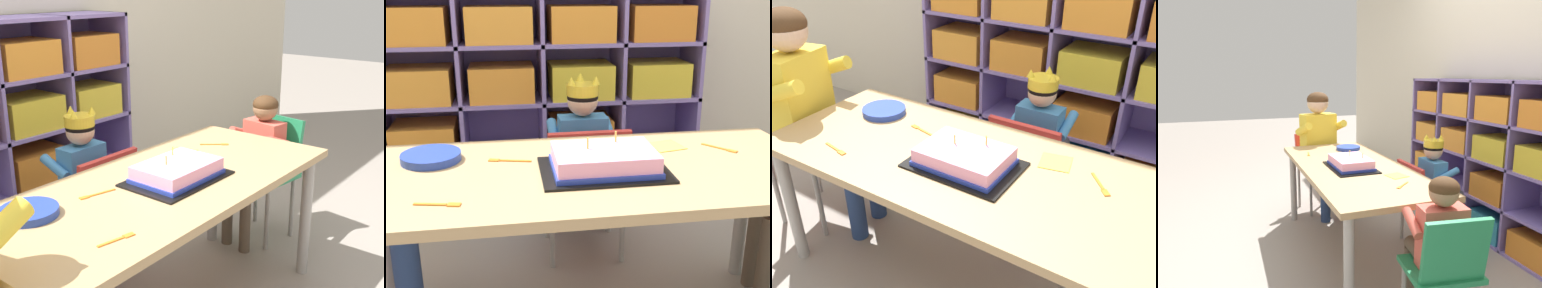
% 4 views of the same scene
% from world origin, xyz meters
% --- Properties ---
extents(activity_table, '(1.54, 0.67, 0.64)m').
position_xyz_m(activity_table, '(0.00, 0.00, 0.57)').
color(activity_table, tan).
rests_on(activity_table, ground).
extents(classroom_chair_blue, '(0.37, 0.35, 0.63)m').
position_xyz_m(classroom_chair_blue, '(0.08, 0.52, 0.38)').
color(classroom_chair_blue, red).
rests_on(classroom_chair_blue, ground).
extents(child_with_crown, '(0.30, 0.31, 0.83)m').
position_xyz_m(child_with_crown, '(0.08, 0.63, 0.51)').
color(child_with_crown, '#3D7FBC').
rests_on(child_with_crown, ground).
extents(classroom_chair_guest_side, '(0.34, 0.36, 0.67)m').
position_xyz_m(classroom_chair_guest_side, '(0.97, 0.08, 0.40)').
color(classroom_chair_guest_side, '#238451').
rests_on(classroom_chair_guest_side, ground).
extents(guest_at_table_side, '(0.32, 0.32, 0.81)m').
position_xyz_m(guest_at_table_side, '(0.87, 0.10, 0.51)').
color(guest_at_table_side, '#D15647').
rests_on(guest_at_table_side, ground).
extents(birthday_cake_on_tray, '(0.40, 0.27, 0.11)m').
position_xyz_m(birthday_cake_on_tray, '(0.05, -0.03, 0.67)').
color(birthday_cake_on_tray, black).
rests_on(birthday_cake_on_tray, activity_table).
extents(paper_plate_stack, '(0.20, 0.20, 0.03)m').
position_xyz_m(paper_plate_stack, '(-0.50, 0.15, 0.65)').
color(paper_plate_stack, '#233DA3').
rests_on(paper_plate_stack, activity_table).
extents(paper_napkin_square, '(0.13, 0.13, 0.00)m').
position_xyz_m(paper_napkin_square, '(0.32, 0.17, 0.64)').
color(paper_napkin_square, '#F4DB4C').
rests_on(paper_napkin_square, activity_table).
extents(fork_beside_plate_stack, '(0.14, 0.05, 0.00)m').
position_xyz_m(fork_beside_plate_stack, '(-0.25, 0.11, 0.64)').
color(fork_beside_plate_stack, orange).
rests_on(fork_beside_plate_stack, activity_table).
extents(fork_near_child_seat, '(0.13, 0.04, 0.00)m').
position_xyz_m(fork_near_child_seat, '(-0.43, -0.20, 0.64)').
color(fork_near_child_seat, orange).
rests_on(fork_near_child_seat, activity_table).
extents(fork_scattered_mid_table, '(0.10, 0.12, 0.00)m').
position_xyz_m(fork_scattered_mid_table, '(0.51, 0.11, 0.64)').
color(fork_scattered_mid_table, orange).
rests_on(fork_scattered_mid_table, activity_table).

